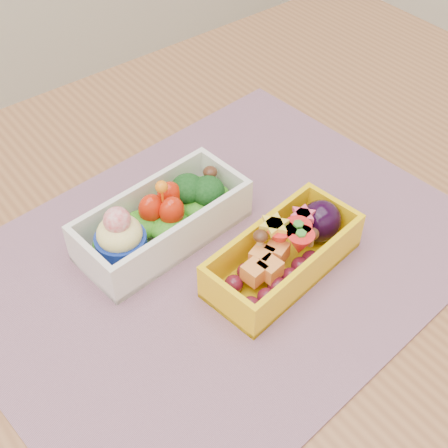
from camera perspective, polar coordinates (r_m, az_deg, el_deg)
table at (r=0.68m, az=-1.57°, el=-10.48°), size 1.20×0.80×0.75m
placemat at (r=0.62m, az=-0.26°, el=-3.07°), size 0.53×0.42×0.00m
bento_white at (r=0.62m, az=-5.82°, el=0.37°), size 0.19×0.10×0.07m
bento_yellow at (r=0.60m, az=5.81°, el=-2.64°), size 0.17×0.09×0.05m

